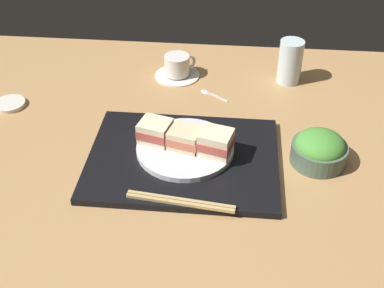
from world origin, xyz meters
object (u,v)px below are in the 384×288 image
Objects in this scene: chopsticks_pair at (180,202)px; small_sauce_dish at (10,104)px; sandwich_near at (155,131)px; sandwich_far at (216,143)px; coffee_cup at (176,67)px; drinking_glass at (290,62)px; sandwich_middle at (185,138)px; teaspoon at (209,92)px; sandwich_plate at (185,148)px; salad_bowl at (319,149)px.

small_sauce_dish is (-47.44, 32.31, -1.41)cm from chopsticks_pair.
sandwich_near is 0.98× the size of sandwich_far.
coffee_cup is 1.04× the size of drinking_glass.
chopsticks_pair is at bearing -67.24° from sandwich_near.
small_sauce_dish is at bearing 160.28° from sandwich_near.
sandwich_middle is at bearing 166.43° from sandwich_far.
sandwich_far reaches higher than small_sauce_dish.
sandwich_far is (13.52, -3.26, 0.30)cm from sandwich_near.
sandwich_near reaches higher than teaspoon.
coffee_cup is 30.88cm from drinking_glass.
chopsticks_pair is at bearing -114.81° from drinking_glass.
sandwich_plate is 2.69× the size of teaspoon.
chopsticks_pair is 57.41cm from small_sauce_dish.
drinking_glass reaches higher than chopsticks_pair.
salad_bowl is (29.06, 0.84, -1.60)cm from sandwich_middle.
sandwich_far is 16.31cm from chopsticks_pair.
sandwich_plate is 2.80cm from sandwich_middle.
sandwich_plate is at bearing 90.00° from sandwich_middle.
sandwich_far is (6.76, -1.63, 3.32)cm from sandwich_plate.
sandwich_near is 0.68× the size of drinking_glass.
chopsticks_pair is at bearing -87.20° from sandwich_middle.
drinking_glass is (24.55, 34.98, 3.75)cm from sandwich_plate.
teaspoon is (3.43, 26.61, -1.83)cm from sandwich_plate.
coffee_cup is at bearing 97.73° from chopsticks_pair.
sandwich_far reaches higher than salad_bowl.
sandwich_plate is at bearing -79.99° from coffee_cup.
drinking_glass is (17.79, 36.61, 0.43)cm from sandwich_far.
sandwich_middle is 49.49cm from small_sauce_dish.
sandwich_far is at bearing -115.92° from drinking_glass.
sandwich_middle is at bearing -79.99° from coffee_cup.
sandwich_middle is at bearing -13.57° from sandwich_near.
salad_bowl is (29.06, 0.84, 1.21)cm from sandwich_plate.
sandwich_middle is 29.11cm from salad_bowl.
sandwich_far is 56.43cm from small_sauce_dish.
salad_bowl is at bearing -45.16° from teaspoon.
salad_bowl is (35.81, -0.79, -1.81)cm from sandwich_near.
chopsticks_pair is 1.75× the size of coffee_cup.
sandwich_near reaches higher than small_sauce_dish.
sandwich_plate is 49.31cm from small_sauce_dish.
sandwich_plate is 7.70cm from sandwich_far.
small_sauce_dish is (-71.19, -19.05, -5.43)cm from drinking_glass.
salad_bowl is 0.56× the size of chopsticks_pair.
sandwich_plate is 16.41cm from chopsticks_pair.
sandwich_plate is at bearing -97.35° from teaspoon.
sandwich_far is (6.76, -1.63, 0.52)cm from sandwich_middle.
sandwich_plate is at bearing 92.80° from chopsticks_pair.
drinking_glass is 73.89cm from small_sauce_dish.
sandwich_middle is 1.07× the size of small_sauce_dish.
coffee_cup reaches higher than small_sauce_dish.
sandwich_near is at bearing -133.19° from drinking_glass.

